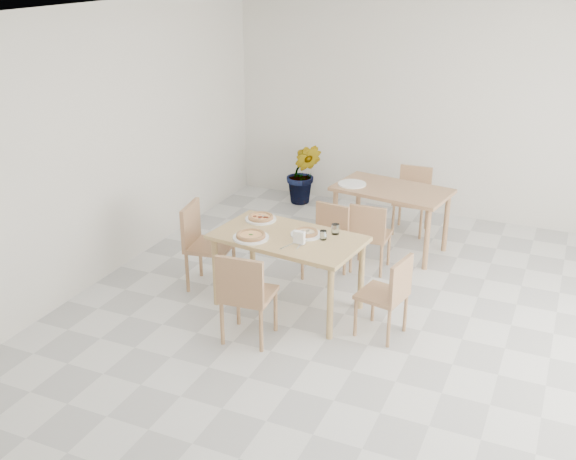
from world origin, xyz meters
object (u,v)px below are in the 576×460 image
at_px(plate_mushroom, 306,234).
at_px(pizza_mushroom, 306,232).
at_px(chair_east, 390,291).
at_px(napkin_holder, 299,238).
at_px(pizza_pepperoni, 261,217).
at_px(tumbler_b, 323,235).
at_px(chair_back_s, 369,232).
at_px(chair_south, 245,292).
at_px(plate_margherita, 251,237).
at_px(second_table, 392,197).
at_px(chair_north, 328,236).
at_px(potted_plant, 304,173).
at_px(tumbler_a, 335,229).
at_px(chair_west, 202,239).
at_px(plate_empty, 352,184).
at_px(pizza_margherita, 251,235).
at_px(chair_back_n, 413,195).
at_px(main_table, 288,245).
at_px(plate_pepperoni, 261,219).

xyz_separation_m(plate_mushroom, pizza_mushroom, (0.00, 0.00, 0.02)).
distance_m(chair_east, napkin_holder, 0.95).
xyz_separation_m(pizza_pepperoni, tumbler_b, (0.75, -0.21, 0.01)).
xyz_separation_m(pizza_mushroom, chair_back_s, (0.33, 0.98, -0.32)).
relative_size(chair_south, napkin_holder, 6.70).
height_order(chair_east, plate_margherita, chair_east).
xyz_separation_m(chair_south, plate_mushroom, (0.23, 0.84, 0.25)).
height_order(chair_south, second_table, chair_south).
bearing_deg(chair_north, potted_plant, 126.75).
bearing_deg(chair_back_s, tumbler_a, 81.69).
bearing_deg(chair_west, plate_empty, -42.94).
xyz_separation_m(plate_mushroom, potted_plant, (-1.15, 2.69, -0.33)).
distance_m(pizza_margherita, chair_back_n, 2.79).
xyz_separation_m(main_table, chair_north, (0.10, 0.81, -0.21)).
xyz_separation_m(chair_south, pizza_pepperoni, (-0.34, 1.02, 0.28)).
height_order(chair_west, plate_mushroom, chair_west).
relative_size(tumbler_a, chair_back_s, 0.12).
distance_m(pizza_pepperoni, plate_empty, 1.50).
relative_size(chair_south, tumbler_a, 8.83).
height_order(pizza_mushroom, napkin_holder, napkin_holder).
xyz_separation_m(chair_west, second_table, (1.52, 1.68, 0.13)).
xyz_separation_m(main_table, plate_mushroom, (0.15, 0.09, 0.10)).
xyz_separation_m(main_table, second_table, (0.52, 1.75, -0.01)).
bearing_deg(pizza_pepperoni, napkin_holder, -34.29).
relative_size(plate_margherita, plate_mushroom, 1.14).
relative_size(tumbler_a, second_table, 0.07).
height_order(main_table, second_table, same).
bearing_deg(tumbler_b, chair_south, -116.62).
bearing_deg(tumbler_b, tumbler_a, 71.32).
xyz_separation_m(chair_south, tumbler_a, (0.47, 0.99, 0.30)).
bearing_deg(tumbler_b, chair_west, 179.72).
height_order(plate_margherita, chair_back_s, chair_back_s).
xyz_separation_m(plate_pepperoni, pizza_pepperoni, (0.00, 0.00, 0.02)).
height_order(napkin_holder, potted_plant, napkin_holder).
relative_size(chair_north, chair_back_s, 0.98).
distance_m(main_table, plate_margherita, 0.37).
height_order(pizza_pepperoni, potted_plant, potted_plant).
height_order(tumbler_b, potted_plant, potted_plant).
relative_size(chair_north, tumbler_b, 9.02).
bearing_deg(potted_plant, plate_margherita, -76.74).
relative_size(chair_east, pizza_margherita, 2.22).
relative_size(main_table, pizza_mushroom, 5.30).
bearing_deg(plate_pepperoni, tumbler_a, -2.48).
bearing_deg(chair_north, second_table, 73.35).
xyz_separation_m(pizza_margherita, tumbler_b, (0.63, 0.25, 0.01)).
height_order(chair_west, plate_margherita, chair_west).
relative_size(chair_west, pizza_margherita, 2.52).
xyz_separation_m(chair_south, napkin_holder, (0.25, 0.62, 0.31)).
xyz_separation_m(plate_pepperoni, potted_plant, (-0.58, 2.51, -0.33)).
height_order(pizza_mushroom, chair_back_n, chair_back_n).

